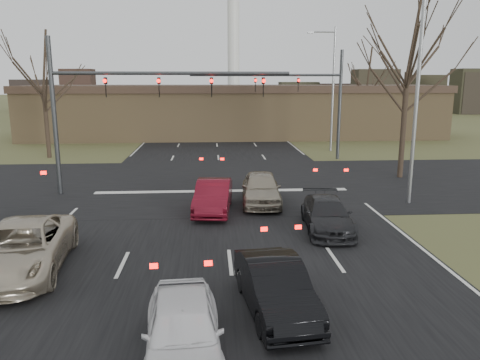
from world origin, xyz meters
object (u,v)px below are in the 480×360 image
(mast_arm_far, at_px, (302,92))
(car_black_hatch, at_px, (275,287))
(car_silver_ahead, at_px, (261,188))
(streetlight_right_far, at_px, (331,83))
(car_silver_suv, at_px, (22,248))
(building, at_px, (235,111))
(mast_arm_near, at_px, (118,96))
(car_red_ahead, at_px, (213,196))
(car_white_sedan, at_px, (183,330))
(car_charcoal_sedan, at_px, (327,215))
(streetlight_right_near, at_px, (414,86))

(mast_arm_far, relative_size, car_black_hatch, 2.68)
(car_silver_ahead, bearing_deg, mast_arm_far, 74.71)
(streetlight_right_far, height_order, car_silver_ahead, streetlight_right_far)
(mast_arm_far, bearing_deg, car_silver_suv, -122.01)
(building, bearing_deg, streetlight_right_far, -56.35)
(building, bearing_deg, car_silver_ahead, -90.39)
(mast_arm_far, height_order, car_black_hatch, mast_arm_far)
(mast_arm_near, height_order, car_black_hatch, mast_arm_near)
(mast_arm_near, relative_size, car_red_ahead, 2.80)
(mast_arm_far, bearing_deg, car_white_sedan, -106.27)
(car_white_sedan, relative_size, car_black_hatch, 0.99)
(car_silver_suv, bearing_deg, car_charcoal_sedan, 12.86)
(streetlight_right_near, xyz_separation_m, car_black_hatch, (-7.80, -10.35, -4.90))
(building, relative_size, streetlight_right_far, 4.24)
(car_silver_suv, distance_m, car_charcoal_sedan, 11.06)
(car_silver_suv, bearing_deg, mast_arm_far, 52.59)
(car_red_ahead, bearing_deg, streetlight_right_near, 10.88)
(car_silver_suv, relative_size, car_white_sedan, 1.36)
(streetlight_right_far, bearing_deg, car_silver_ahead, -114.27)
(streetlight_right_near, bearing_deg, streetlight_right_far, 88.32)
(car_white_sedan, height_order, car_red_ahead, car_red_ahead)
(streetlight_right_far, xyz_separation_m, car_silver_suv, (-15.82, -24.29, -4.81))
(car_red_ahead, height_order, car_silver_ahead, car_silver_ahead)
(mast_arm_near, height_order, car_silver_suv, mast_arm_near)
(car_white_sedan, xyz_separation_m, car_charcoal_sedan, (5.23, 8.56, -0.07))
(mast_arm_far, height_order, car_white_sedan, mast_arm_far)
(car_silver_suv, bearing_deg, streetlight_right_near, 20.04)
(mast_arm_far, distance_m, car_silver_suv, 24.30)
(building, height_order, car_charcoal_sedan, building)
(mast_arm_near, distance_m, car_silver_ahead, 8.67)
(streetlight_right_far, relative_size, car_silver_ahead, 2.21)
(streetlight_right_near, xyz_separation_m, streetlight_right_far, (0.50, 17.00, 0.00))
(car_black_hatch, relative_size, car_charcoal_sedan, 0.95)
(streetlight_right_near, distance_m, car_red_ahead, 10.55)
(building, height_order, streetlight_right_near, streetlight_right_near)
(car_silver_ahead, bearing_deg, mast_arm_near, 163.08)
(car_white_sedan, bearing_deg, car_black_hatch, 38.12)
(car_white_sedan, bearing_deg, building, 81.42)
(car_silver_suv, bearing_deg, streetlight_right_far, 51.52)
(car_white_sedan, height_order, car_charcoal_sedan, car_white_sedan)
(streetlight_right_far, xyz_separation_m, car_silver_ahead, (-7.51, -16.66, -4.81))
(building, relative_size, car_silver_suv, 7.60)
(mast_arm_near, bearing_deg, car_charcoal_sedan, -36.49)
(building, xyz_separation_m, car_red_ahead, (-2.50, -28.88, -1.95))
(mast_arm_near, distance_m, car_red_ahead, 7.51)
(car_white_sedan, distance_m, car_black_hatch, 3.03)
(mast_arm_near, bearing_deg, car_black_hatch, -64.93)
(mast_arm_near, xyz_separation_m, streetlight_right_near, (14.05, -3.00, 0.51))
(mast_arm_near, bearing_deg, streetlight_right_near, -12.05)
(building, bearing_deg, car_black_hatch, -91.47)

